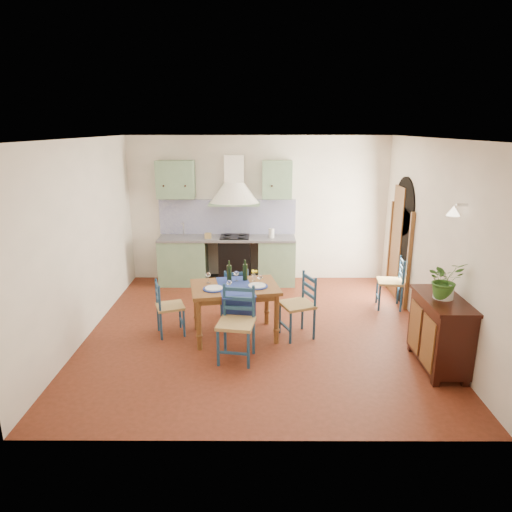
% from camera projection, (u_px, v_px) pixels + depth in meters
% --- Properties ---
extents(floor, '(5.00, 5.00, 0.00)m').
position_uv_depth(floor, '(258.00, 331.00, 6.85)').
color(floor, '#481D0F').
rests_on(floor, ground).
extents(back_wall, '(5.00, 0.96, 2.80)m').
position_uv_depth(back_wall, '(234.00, 229.00, 8.77)').
color(back_wall, beige).
rests_on(back_wall, ground).
extents(right_wall, '(0.26, 5.00, 2.80)m').
position_uv_depth(right_wall, '(427.00, 240.00, 6.75)').
color(right_wall, beige).
rests_on(right_wall, ground).
extents(left_wall, '(0.04, 5.00, 2.80)m').
position_uv_depth(left_wall, '(83.00, 240.00, 6.48)').
color(left_wall, beige).
rests_on(left_wall, ground).
extents(ceiling, '(5.00, 5.00, 0.01)m').
position_uv_depth(ceiling, '(259.00, 138.00, 6.08)').
color(ceiling, white).
rests_on(ceiling, back_wall).
extents(dining_table, '(1.35, 1.05, 1.09)m').
position_uv_depth(dining_table, '(235.00, 292.00, 6.49)').
color(dining_table, brown).
rests_on(dining_table, ground).
extents(chair_near, '(0.52, 0.52, 0.97)m').
position_uv_depth(chair_near, '(237.00, 323.00, 5.89)').
color(chair_near, navy).
rests_on(chair_near, ground).
extents(chair_far, '(0.50, 0.50, 0.87)m').
position_uv_depth(chair_far, '(234.00, 293.00, 7.13)').
color(chair_far, navy).
rests_on(chair_far, ground).
extents(chair_left, '(0.49, 0.49, 0.82)m').
position_uv_depth(chair_left, '(168.00, 307.00, 6.63)').
color(chair_left, navy).
rests_on(chair_left, ground).
extents(chair_right, '(0.56, 0.56, 0.93)m').
position_uv_depth(chair_right, '(299.00, 305.00, 6.56)').
color(chair_right, navy).
rests_on(chair_right, ground).
extents(chair_spare, '(0.46, 0.46, 0.87)m').
position_uv_depth(chair_spare, '(392.00, 282.00, 7.61)').
color(chair_spare, navy).
rests_on(chair_spare, ground).
extents(sideboard, '(0.50, 1.05, 0.94)m').
position_uv_depth(sideboard, '(440.00, 330.00, 5.68)').
color(sideboard, black).
rests_on(sideboard, ground).
extents(potted_plant, '(0.50, 0.46, 0.47)m').
position_uv_depth(potted_plant, '(445.00, 280.00, 5.51)').
color(potted_plant, '#305E1F').
rests_on(potted_plant, sideboard).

